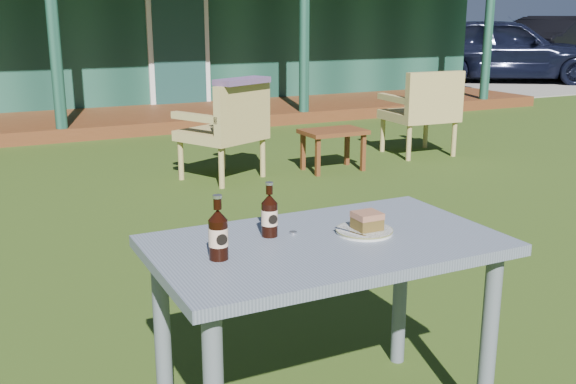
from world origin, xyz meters
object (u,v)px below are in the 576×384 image
car_far (567,46)px  armchair_left (228,126)px  car_near (503,49)px  armchair_right (424,108)px  cola_bottle_near (270,215)px  cola_bottle_far (218,234)px  side_table (333,136)px  cake_slice (367,221)px  cafe_table (326,267)px  plate (364,231)px

car_far → armchair_left: 13.02m
car_near → armchair_right: (-6.58, -5.82, -0.21)m
cola_bottle_near → armchair_left: cola_bottle_near is taller
cola_bottle_near → cola_bottle_far: size_ratio=0.92×
side_table → cola_bottle_far: bearing=-124.7°
car_far → cake_slice: size_ratio=47.50×
cafe_table → cola_bottle_near: 0.27m
plate → armchair_right: size_ratio=0.23×
plate → cake_slice: (0.01, -0.00, 0.04)m
cake_slice → side_table: cake_slice is taller
car_near → cola_bottle_near: bearing=165.7°
plate → cola_bottle_near: 0.34m
car_near → car_far: bearing=-47.6°
cola_bottle_near → cola_bottle_far: 0.28m
plate → cola_bottle_far: size_ratio=0.97×
armchair_left → armchair_right: bearing=2.8°
plate → cake_slice: size_ratio=2.22×
cake_slice → armchair_right: size_ratio=0.10×
side_table → cafe_table: bearing=-120.3°
plate → armchair_right: 4.99m
cafe_table → plate: 0.19m
cake_slice → cola_bottle_near: cola_bottle_near is taller
cola_bottle_far → side_table: size_ratio=0.35×
car_near → plate: bearing=166.9°
car_far → armchair_right: car_far is taller
car_far → cola_bottle_near: 16.07m
side_table → plate: bearing=-118.5°
plate → side_table: bearing=61.5°
car_far → cafe_table: (-12.43, -10.11, -0.10)m
cake_slice → car_far: bearing=39.5°
cafe_table → cake_slice: 0.22m
car_far → cake_slice: 15.89m
cake_slice → armchair_right: bearing=50.3°
plate → armchair_left: (0.93, 3.72, -0.23)m
car_near → armchair_left: size_ratio=4.77×
car_far → cake_slice: car_far is taller
car_near → cake_slice: 13.73m
cake_slice → cola_bottle_far: bearing=-178.2°
plate → side_table: plate is taller
car_far → cola_bottle_far: size_ratio=20.75×
car_far → side_table: 12.17m
cola_bottle_far → armchair_left: bearing=68.3°
side_table → cake_slice: bearing=-118.4°
armchair_right → car_near: bearing=41.5°
armchair_right → side_table: bearing=-170.8°
cafe_table → cola_bottle_far: (-0.40, -0.01, 0.19)m
cake_slice → cola_bottle_far: cola_bottle_far is taller
car_near → plate: car_near is taller
plate → side_table: (1.97, 3.63, -0.39)m
car_near → cola_bottle_near: size_ratio=21.70×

